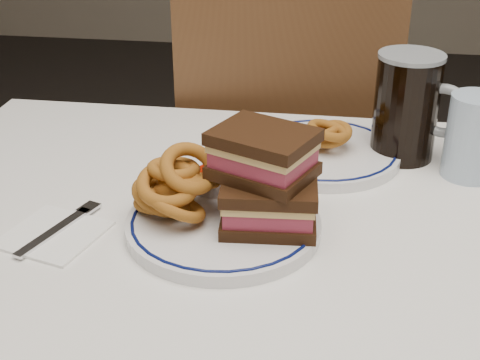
# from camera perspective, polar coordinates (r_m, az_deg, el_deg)

# --- Properties ---
(dining_table) EXTENTS (1.27, 0.87, 0.75)m
(dining_table) POSITION_cam_1_polar(r_m,az_deg,el_deg) (0.93, 6.67, -10.44)
(dining_table) COLOR white
(dining_table) RESTS_ON floor
(chair_far) EXTENTS (0.52, 0.52, 0.97)m
(chair_far) POSITION_cam_1_polar(r_m,az_deg,el_deg) (1.54, 3.37, 0.83)
(chair_far) COLOR #3F2614
(chair_far) RESTS_ON floor
(main_plate) EXTENTS (0.26, 0.26, 0.02)m
(main_plate) POSITION_cam_1_polar(r_m,az_deg,el_deg) (0.88, -1.44, -3.78)
(main_plate) COLOR white
(main_plate) RESTS_ON dining_table
(reuben_sandwich) EXTENTS (0.15, 0.14, 0.12)m
(reuben_sandwich) POSITION_cam_1_polar(r_m,az_deg,el_deg) (0.84, 2.24, 0.09)
(reuben_sandwich) COLOR black
(reuben_sandwich) RESTS_ON main_plate
(onion_rings_main) EXTENTS (0.13, 0.12, 0.12)m
(onion_rings_main) POSITION_cam_1_polar(r_m,az_deg,el_deg) (0.87, -5.48, -0.58)
(onion_rings_main) COLOR #70330F
(onion_rings_main) RESTS_ON main_plate
(ketchup_ramekin) EXTENTS (0.05, 0.05, 0.03)m
(ketchup_ramekin) POSITION_cam_1_polar(r_m,az_deg,el_deg) (0.94, -2.34, 0.13)
(ketchup_ramekin) COLOR white
(ketchup_ramekin) RESTS_ON main_plate
(beer_mug) EXTENTS (0.15, 0.10, 0.17)m
(beer_mug) POSITION_cam_1_polar(r_m,az_deg,el_deg) (1.09, 14.18, 6.14)
(beer_mug) COLOR black
(beer_mug) RESTS_ON dining_table
(water_glass) EXTENTS (0.08, 0.08, 0.13)m
(water_glass) POSITION_cam_1_polar(r_m,az_deg,el_deg) (1.06, 19.27, 3.51)
(water_glass) COLOR #A8C0D9
(water_glass) RESTS_ON dining_table
(far_plate) EXTENTS (0.25, 0.25, 0.02)m
(far_plate) POSITION_cam_1_polar(r_m,az_deg,el_deg) (1.09, 7.00, 2.40)
(far_plate) COLOR white
(far_plate) RESTS_ON dining_table
(onion_rings_far) EXTENTS (0.11, 0.10, 0.07)m
(onion_rings_far) POSITION_cam_1_polar(r_m,az_deg,el_deg) (1.08, 6.92, 3.82)
(onion_rings_far) COLOR #70330F
(onion_rings_far) RESTS_ON far_plate
(napkin_fork) EXTENTS (0.14, 0.16, 0.01)m
(napkin_fork) POSITION_cam_1_polar(r_m,az_deg,el_deg) (0.91, -15.48, -4.37)
(napkin_fork) COLOR white
(napkin_fork) RESTS_ON dining_table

